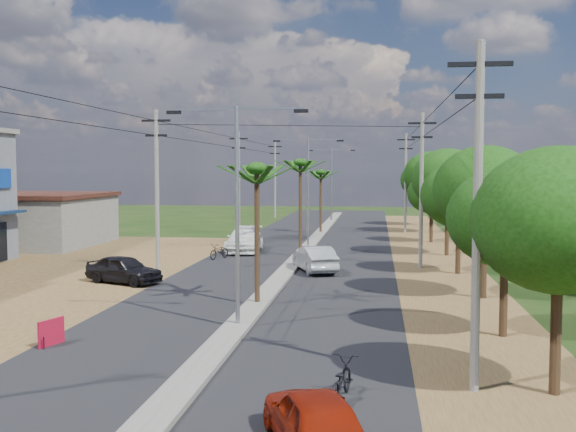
% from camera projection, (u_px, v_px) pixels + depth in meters
% --- Properties ---
extents(ground, '(160.00, 160.00, 0.00)m').
position_uv_depth(ground, '(238.00, 329.00, 24.37)').
color(ground, black).
rests_on(ground, ground).
extents(road, '(12.00, 110.00, 0.04)m').
position_uv_depth(road, '(291.00, 268.00, 39.20)').
color(road, black).
rests_on(road, ground).
extents(median, '(1.00, 90.00, 0.18)m').
position_uv_depth(median, '(297.00, 260.00, 42.17)').
color(median, '#605E56').
rests_on(median, ground).
extents(dirt_shoulder_east, '(5.00, 90.00, 0.03)m').
position_uv_depth(dirt_shoulder_east, '(439.00, 271.00, 38.09)').
color(dirt_shoulder_east, '#4E3D1A').
rests_on(dirt_shoulder_east, ground).
extents(low_shed, '(10.40, 10.40, 3.95)m').
position_uv_depth(low_shed, '(30.00, 220.00, 50.72)').
color(low_shed, '#605E56').
rests_on(low_shed, ground).
extents(tree_east_a, '(4.40, 4.40, 6.37)m').
position_uv_depth(tree_east_a, '(559.00, 220.00, 16.88)').
color(tree_east_a, black).
rests_on(tree_east_a, ground).
extents(tree_east_b, '(4.00, 4.00, 5.83)m').
position_uv_depth(tree_east_b, '(505.00, 218.00, 22.87)').
color(tree_east_b, black).
rests_on(tree_east_b, ground).
extents(tree_east_c, '(4.60, 4.60, 6.83)m').
position_uv_depth(tree_east_c, '(485.00, 190.00, 29.68)').
color(tree_east_c, black).
rests_on(tree_east_c, ground).
extents(tree_east_d, '(4.20, 4.20, 6.13)m').
position_uv_depth(tree_east_d, '(459.00, 195.00, 36.68)').
color(tree_east_d, black).
rests_on(tree_east_d, ground).
extents(tree_east_e, '(4.80, 4.80, 7.14)m').
position_uv_depth(tree_east_e, '(448.00, 179.00, 44.52)').
color(tree_east_e, black).
rests_on(tree_east_e, ground).
extents(tree_east_f, '(3.80, 3.80, 5.52)m').
position_uv_depth(tree_east_f, '(432.00, 193.00, 52.56)').
color(tree_east_f, black).
rests_on(tree_east_f, ground).
extents(tree_east_g, '(5.00, 5.00, 7.38)m').
position_uv_depth(tree_east_g, '(432.00, 175.00, 60.30)').
color(tree_east_g, black).
rests_on(tree_east_g, ground).
extents(tree_east_h, '(4.40, 4.40, 6.52)m').
position_uv_depth(tree_east_h, '(422.00, 180.00, 68.29)').
color(tree_east_h, black).
rests_on(tree_east_h, ground).
extents(palm_median_near, '(2.00, 2.00, 6.15)m').
position_uv_depth(palm_median_near, '(257.00, 175.00, 27.94)').
color(palm_median_near, black).
rests_on(palm_median_near, ground).
extents(palm_median_mid, '(2.00, 2.00, 6.55)m').
position_uv_depth(palm_median_mid, '(300.00, 167.00, 43.74)').
color(palm_median_mid, black).
rests_on(palm_median_mid, ground).
extents(palm_median_far, '(2.00, 2.00, 5.85)m').
position_uv_depth(palm_median_far, '(321.00, 175.00, 59.61)').
color(palm_median_far, black).
rests_on(palm_median_far, ground).
extents(streetlight_near, '(5.10, 0.18, 8.00)m').
position_uv_depth(streetlight_near, '(237.00, 197.00, 24.04)').
color(streetlight_near, gray).
rests_on(streetlight_near, ground).
extents(streetlight_mid, '(5.10, 0.18, 8.00)m').
position_uv_depth(streetlight_mid, '(308.00, 183.00, 48.76)').
color(streetlight_mid, gray).
rests_on(streetlight_mid, ground).
extents(streetlight_far, '(5.10, 0.18, 8.00)m').
position_uv_depth(streetlight_far, '(331.00, 178.00, 73.48)').
color(streetlight_far, gray).
rests_on(streetlight_far, ground).
extents(utility_pole_w_b, '(1.60, 0.24, 9.00)m').
position_uv_depth(utility_pole_w_b, '(157.00, 188.00, 36.82)').
color(utility_pole_w_b, '#605E56').
rests_on(utility_pole_w_b, ground).
extents(utility_pole_w_c, '(1.60, 0.24, 9.00)m').
position_uv_depth(utility_pole_w_c, '(239.00, 181.00, 58.58)').
color(utility_pole_w_c, '#605E56').
rests_on(utility_pole_w_c, ground).
extents(utility_pole_w_d, '(1.60, 0.24, 9.00)m').
position_uv_depth(utility_pole_w_d, '(275.00, 178.00, 79.35)').
color(utility_pole_w_d, '#605E56').
rests_on(utility_pole_w_d, ground).
extents(utility_pole_e_a, '(1.60, 0.24, 9.00)m').
position_uv_depth(utility_pole_e_a, '(477.00, 209.00, 17.12)').
color(utility_pole_e_a, '#605E56').
rests_on(utility_pole_e_a, ground).
extents(utility_pole_e_b, '(1.60, 0.24, 9.00)m').
position_uv_depth(utility_pole_e_b, '(421.00, 187.00, 38.88)').
color(utility_pole_e_b, '#605E56').
rests_on(utility_pole_e_b, ground).
extents(utility_pole_e_c, '(1.60, 0.24, 9.00)m').
position_uv_depth(utility_pole_e_c, '(406.00, 180.00, 60.64)').
color(utility_pole_e_c, '#605E56').
rests_on(utility_pole_e_c, ground).
extents(car_red_near, '(2.84, 4.20, 1.33)m').
position_uv_depth(car_red_near, '(314.00, 421.00, 13.68)').
color(car_red_near, maroon).
rests_on(car_red_near, ground).
extents(car_silver_mid, '(3.01, 4.71, 1.47)m').
position_uv_depth(car_silver_mid, '(315.00, 259.00, 37.57)').
color(car_silver_mid, gray).
rests_on(car_silver_mid, ground).
extents(car_white_far, '(2.74, 5.83, 1.65)m').
position_uv_depth(car_white_far, '(245.00, 240.00, 46.78)').
color(car_white_far, silver).
rests_on(car_white_far, ground).
extents(car_parked_dark, '(4.47, 3.11, 1.41)m').
position_uv_depth(car_parked_dark, '(124.00, 270.00, 33.81)').
color(car_parked_dark, black).
rests_on(car_parked_dark, ground).
extents(moto_rider_east, '(0.98, 2.02, 1.02)m').
position_uv_depth(moto_rider_east, '(341.00, 381.00, 16.69)').
color(moto_rider_east, black).
rests_on(moto_rider_east, ground).
extents(moto_rider_west_a, '(1.33, 1.99, 0.99)m').
position_uv_depth(moto_rider_west_a, '(219.00, 252.00, 42.98)').
color(moto_rider_west_a, black).
rests_on(moto_rider_west_a, ground).
extents(moto_rider_west_b, '(0.96, 1.67, 0.97)m').
position_uv_depth(moto_rider_west_b, '(250.00, 236.00, 53.44)').
color(moto_rider_west_b, black).
rests_on(moto_rider_west_b, ground).
extents(roadside_sign, '(0.41, 1.06, 0.91)m').
position_uv_depth(roadside_sign, '(51.00, 333.00, 21.85)').
color(roadside_sign, maroon).
rests_on(roadside_sign, ground).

